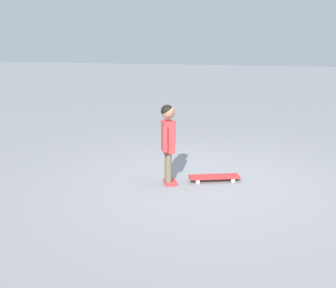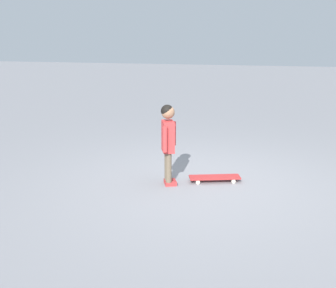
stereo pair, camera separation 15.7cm
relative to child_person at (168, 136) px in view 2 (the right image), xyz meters
name	(u,v)px [view 2 (the right image)]	position (x,y,z in m)	size (l,w,h in m)	color
ground_plane	(207,185)	(0.13, -0.50, -0.66)	(50.00, 50.00, 0.00)	gray
child_person	(168,136)	(0.00, 0.00, 0.00)	(0.41, 0.25, 1.06)	brown
skateboard	(215,178)	(0.26, -0.58, -0.60)	(0.41, 0.70, 0.07)	#B22D2D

